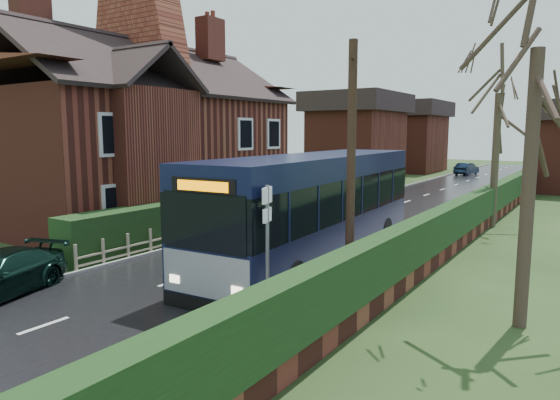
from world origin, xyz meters
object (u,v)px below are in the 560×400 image
Objects in this scene: bus at (314,209)px; bus_stop_sign at (267,233)px; car_silver at (256,221)px; brick_house at (143,130)px; telegraph_pole at (351,171)px.

bus reaches higher than bus_stop_sign.
car_silver is 1.35× the size of bus_stop_sign.
brick_house is 8.13m from car_silver.
brick_house is at bearing -176.53° from car_silver.
car_silver is (7.23, -0.68, -3.66)m from brick_house.
brick_house reaches higher than telegraph_pole.
telegraph_pole reaches higher than bus.
car_silver is at bearing 113.30° from bus_stop_sign.
car_silver is at bearing -5.37° from brick_house.
bus is (10.94, -2.47, -2.62)m from brick_house.
car_silver is 0.65× the size of telegraph_pole.
brick_house is 3.45× the size of car_silver.
bus is at bearing 109.40° from telegraph_pole.
telegraph_pole reaches higher than car_silver.
brick_house is at bearing 134.88° from telegraph_pole.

